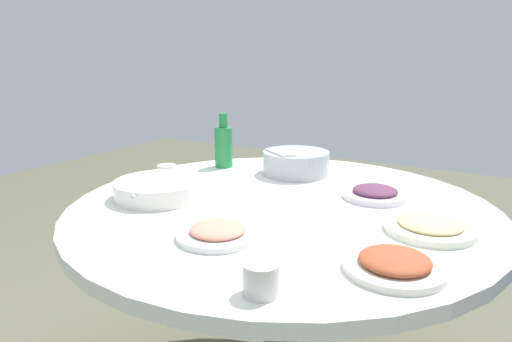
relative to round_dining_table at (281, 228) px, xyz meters
The scene contains 10 objects.
round_dining_table is the anchor object (origin of this frame).
rice_bowl 0.40m from the round_dining_table, 18.67° to the left, with size 0.26×0.26×0.10m.
soup_bowl 0.42m from the round_dining_table, 111.17° to the left, with size 0.32×0.29×0.06m.
dish_noodles 0.46m from the round_dining_table, 91.56° to the right, with size 0.24×0.24×0.04m.
dish_shrimp 0.35m from the round_dining_table, behind, with size 0.21×0.21×0.04m.
dish_eggplant 0.33m from the round_dining_table, 49.62° to the right, with size 0.21×0.21×0.04m.
dish_stirfry 0.53m from the round_dining_table, 124.36° to the right, with size 0.22×0.22×0.04m.
green_bottle 0.56m from the round_dining_table, 54.01° to the left, with size 0.08×0.08×0.23m.
tea_cup_near 0.53m from the round_dining_table, 84.40° to the left, with size 0.07×0.07×0.05m, color silver.
tea_cup_far 0.58m from the round_dining_table, 156.93° to the right, with size 0.07×0.07×0.07m, color silver.
Camera 1 is at (-1.24, -0.63, 1.24)m, focal length 32.04 mm.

